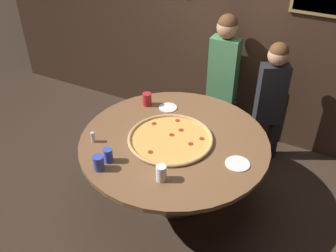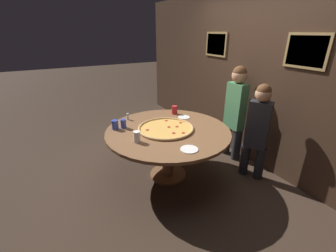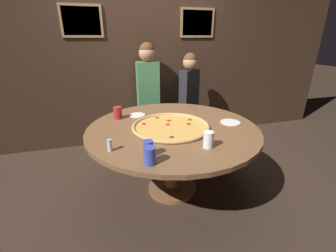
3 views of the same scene
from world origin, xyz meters
name	(u,v)px [view 1 (image 1 of 3)]	position (x,y,z in m)	size (l,w,h in m)	color
ground_plane	(173,199)	(0.00, 0.00, 0.00)	(24.00, 24.00, 0.00)	#38281E
back_wall	(234,25)	(0.00, 1.43, 1.30)	(6.40, 0.08, 2.60)	#3D281C
dining_table	(174,150)	(0.00, 0.00, 0.62)	(1.67, 1.67, 0.74)	brown
giant_pizza	(170,139)	(-0.03, -0.02, 0.75)	(0.76, 0.76, 0.03)	#E5A84C
drink_cup_near_left	(161,173)	(0.14, -0.50, 0.81)	(0.08, 0.08, 0.13)	white
drink_cup_front_edge	(99,163)	(-0.36, -0.62, 0.80)	(0.09, 0.09, 0.13)	#384CB7
drink_cup_centre_back	(147,99)	(-0.50, 0.39, 0.81)	(0.09, 0.09, 0.13)	#B22328
drink_cup_by_shaker	(108,155)	(-0.34, -0.50, 0.80)	(0.08, 0.08, 0.12)	#384CB7
white_plate_right_side	(168,108)	(-0.28, 0.44, 0.74)	(0.18, 0.18, 0.01)	white
white_plate_left_side	(237,164)	(0.60, -0.06, 0.74)	(0.20, 0.20, 0.01)	white
condiment_shaker	(93,137)	(-0.61, -0.35, 0.79)	(0.04, 0.04, 0.10)	silver
diner_side_right	(271,97)	(0.58, 1.06, 0.77)	(0.36, 0.27, 1.36)	#232328
diner_far_right	(224,72)	(0.00, 1.21, 0.85)	(0.37, 0.22, 1.50)	#232328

